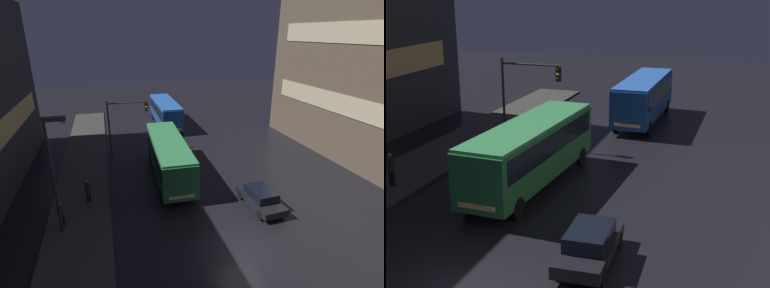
% 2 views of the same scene
% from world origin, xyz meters
% --- Properties ---
extents(sidewalk_left, '(4.00, 48.00, 0.15)m').
position_xyz_m(sidewalk_left, '(-9.00, 10.00, 0.07)').
color(sidewalk_left, '#3D3A38').
rests_on(sidewalk_left, ground).
extents(bus_near, '(3.14, 10.86, 3.32)m').
position_xyz_m(bus_near, '(-1.90, 10.51, 2.05)').
color(bus_near, '#236B38').
rests_on(bus_near, ground).
extents(bus_far, '(2.68, 10.12, 3.30)m').
position_xyz_m(bus_far, '(0.88, 25.25, 2.03)').
color(bus_far, '#194793').
rests_on(bus_far, ground).
extents(car_taxi, '(1.98, 4.29, 1.38)m').
position_xyz_m(car_taxi, '(3.26, 3.89, 0.72)').
color(car_taxi, black).
rests_on(car_taxi, ground).
extents(pedestrian_mid, '(0.41, 0.41, 1.75)m').
position_xyz_m(pedestrian_mid, '(-8.45, 7.81, 1.18)').
color(pedestrian_mid, black).
rests_on(pedestrian_mid, sidewalk_left).
extents(traffic_light_main, '(3.98, 0.35, 5.53)m').
position_xyz_m(traffic_light_main, '(-5.01, 16.86, 3.82)').
color(traffic_light_main, '#2D2D2D').
rests_on(traffic_light_main, ground).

